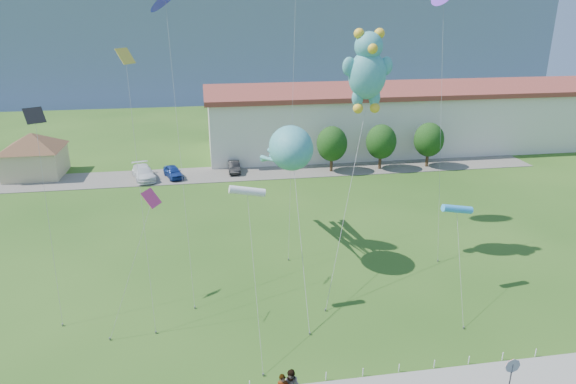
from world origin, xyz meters
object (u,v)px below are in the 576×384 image
Objects in this scene: warehouse at (427,116)px; teddy_bear_kite at (368,69)px; pavilion at (33,150)px; stop_sign at (512,370)px; parked_car_blue at (173,172)px; parked_car_white at (143,173)px; parked_car_black at (234,167)px; octopus_kite at (288,153)px.

teddy_bear_kite reaches higher than warehouse.
teddy_bear_kite is (31.12, -24.77, 11.24)m from pavilion.
stop_sign is 21.53m from teddy_bear_kite.
warehouse reaches higher than pavilion.
warehouse is 35.82m from parked_car_blue.
warehouse is at bearing -0.40° from parked_car_white.
pavilion is at bearing -173.16° from warehouse.
warehouse is at bearing 6.84° from pavilion.
teddy_bear_kite reaches higher than parked_car_blue.
teddy_bear_kite is at bearing -63.10° from parked_car_white.
stop_sign is (33.50, -42.21, -1.15)m from pavilion.
parked_car_white is 10.32m from parked_car_black.
octopus_kite is (-8.13, 17.38, 6.47)m from stop_sign.
teddy_bear_kite is (-2.38, 17.44, 12.40)m from stop_sign.
parked_car_white is (-37.67, -9.49, -3.32)m from warehouse.
parked_car_blue is 29.65m from teddy_bear_kite.
parked_car_black is at bearing -10.67° from parked_car_blue.
octopus_kite is at bearing -84.06° from parked_car_blue.
parked_car_black is 23.81m from octopus_kite.
stop_sign is at bearing -108.90° from warehouse.
pavilion reaches higher than parked_car_white.
octopus_kite reaches higher than pavilion.
pavilion is 2.42× the size of parked_car_black.
octopus_kite is at bearing -73.10° from parked_car_white.
stop_sign is 0.48× the size of parked_car_white.
parked_car_white is 31.41m from teddy_bear_kite.
teddy_bear_kite reaches higher than pavilion.
pavilion is 41.33m from teddy_bear_kite.
pavilion is 16.15m from parked_car_blue.
parked_car_blue is (15.61, -3.43, -2.30)m from pavilion.
warehouse is 28.88m from parked_car_black.
parked_car_white reaches higher than parked_car_blue.
warehouse is 51.00m from stop_sign.
octopus_kite reaches higher than stop_sign.
parked_car_blue is 0.24× the size of octopus_kite.
warehouse is 38.99m from parked_car_white.
teddy_bear_kite is (18.79, -21.28, 13.46)m from parked_car_white.
teddy_bear_kite is at bearing 97.78° from stop_sign.
parked_car_black is (-27.40, -8.46, -3.44)m from warehouse.
warehouse reaches higher than parked_car_blue.
stop_sign is 20.24m from octopus_kite.
parked_car_black is at bearing 97.07° from octopus_kite.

